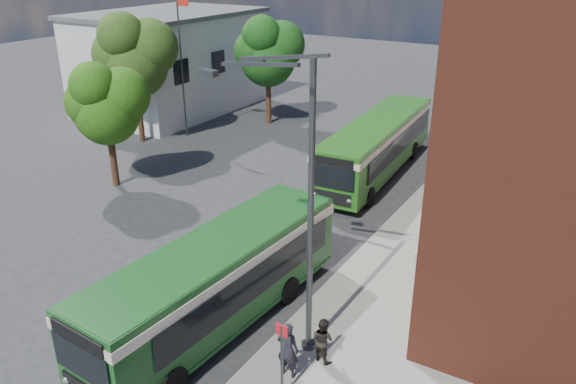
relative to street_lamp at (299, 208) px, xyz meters
The scene contains 14 objects.
ground 7.10m from the street_lamp, 157.54° to the left, with size 120.00×120.00×0.00m, color #2B2B2E.
pavement 11.27m from the street_lamp, 77.80° to the left, with size 6.00×48.00×0.15m, color gray.
kerb_line 11.12m from the street_lamp, 95.07° to the left, with size 0.12×48.00×0.01m, color beige.
white_building 30.38m from the street_lamp, 138.79° to the left, with size 9.40×13.40×7.30m.
flagpole 22.89m from the street_lamp, 139.05° to the left, with size 0.95×0.10×9.00m.
street_lamp is the anchor object (origin of this frame).
bus_stop_sign 4.02m from the street_lamp, 70.87° to the right, with size 0.35×0.08×2.52m.
bus_front 4.11m from the street_lamp, behind, with size 3.20×10.50×3.02m.
bus_rear 15.84m from the street_lamp, 104.08° to the left, with size 3.34×12.65×3.02m.
pedestrian_a 4.02m from the street_lamp, 71.69° to the right, with size 0.65×0.43×1.78m, color black.
pedestrian_b 4.05m from the street_lamp, 16.61° to the right, with size 0.70×0.55×1.44m, color black.
tree_left 16.16m from the street_lamp, 156.61° to the left, with size 3.90×3.70×6.58m.
tree_mid 22.80m from the street_lamp, 146.47° to the left, with size 4.85×4.61×8.18m.
tree_right 24.81m from the street_lamp, 124.93° to the left, with size 4.47×4.25×7.55m.
Camera 1 is at (11.90, -14.35, 11.43)m, focal length 35.00 mm.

